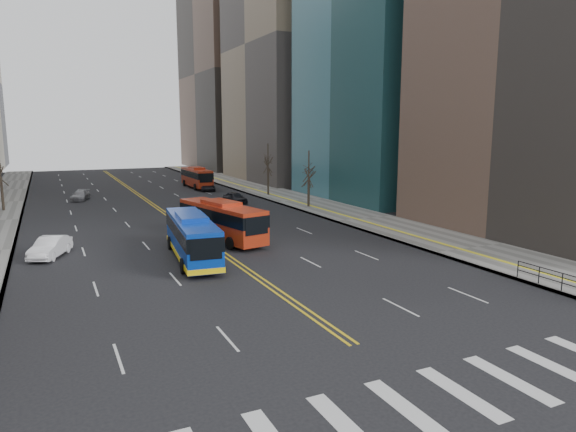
% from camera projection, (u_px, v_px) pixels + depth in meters
% --- Properties ---
extents(ground, '(220.00, 220.00, 0.00)m').
position_uv_depth(ground, '(434.00, 401.00, 17.44)').
color(ground, black).
extents(sidewalk_right, '(7.00, 130.00, 0.15)m').
position_uv_depth(sidewalk_right, '(301.00, 201.00, 64.90)').
color(sidewalk_right, slate).
rests_on(sidewalk_right, ground).
extents(crosswalk, '(26.70, 4.00, 0.01)m').
position_uv_depth(crosswalk, '(434.00, 400.00, 17.44)').
color(crosswalk, silver).
rests_on(crosswalk, ground).
extents(centerline, '(0.55, 100.00, 0.01)m').
position_uv_depth(centerline, '(146.00, 200.00, 66.47)').
color(centerline, gold).
rests_on(centerline, ground).
extents(office_towers, '(83.00, 134.00, 58.00)m').
position_uv_depth(office_towers, '(122.00, 25.00, 74.52)').
color(office_towers, gray).
rests_on(office_towers, ground).
extents(pedestrian_railing, '(0.06, 6.06, 1.02)m').
position_uv_depth(pedestrian_railing, '(562.00, 279.00, 28.66)').
color(pedestrian_railing, black).
rests_on(pedestrian_railing, sidewalk_right).
extents(street_trees, '(35.20, 47.20, 7.60)m').
position_uv_depth(street_trees, '(101.00, 178.00, 44.40)').
color(street_trees, '#30261D').
rests_on(street_trees, ground).
extents(blue_bus, '(3.46, 11.16, 3.22)m').
position_uv_depth(blue_bus, '(192.00, 236.00, 36.01)').
color(blue_bus, '#0B36AA').
rests_on(blue_bus, ground).
extents(red_bus_near, '(4.55, 10.61, 3.30)m').
position_uv_depth(red_bus_near, '(221.00, 218.00, 42.05)').
color(red_bus_near, '#B32C13').
rests_on(red_bus_near, ground).
extents(red_bus_far, '(2.65, 10.11, 3.23)m').
position_uv_depth(red_bus_far, '(197.00, 176.00, 79.38)').
color(red_bus_far, '#B32C13').
rests_on(red_bus_far, ground).
extents(car_white, '(3.21, 4.72, 1.47)m').
position_uv_depth(car_white, '(50.00, 247.00, 36.69)').
color(car_white, white).
rests_on(car_white, ground).
extents(car_dark_mid, '(2.31, 4.32, 1.40)m').
position_uv_depth(car_dark_mid, '(235.00, 198.00, 63.19)').
color(car_dark_mid, black).
rests_on(car_dark_mid, ground).
extents(car_silver, '(2.95, 4.65, 1.26)m').
position_uv_depth(car_silver, '(80.00, 195.00, 65.84)').
color(car_silver, gray).
rests_on(car_silver, ground).
extents(car_dark_far, '(3.04, 4.74, 1.22)m').
position_uv_depth(car_dark_far, '(208.00, 187.00, 75.72)').
color(car_dark_far, black).
rests_on(car_dark_far, ground).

